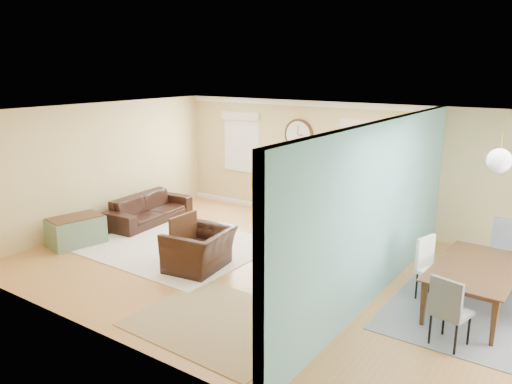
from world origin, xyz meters
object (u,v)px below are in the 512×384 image
sofa (149,209)px  dining_table (477,289)px  eames_chair (200,250)px  credenza (387,238)px  green_chair (344,222)px

sofa → dining_table: 6.76m
sofa → eames_chair: eames_chair is taller
sofa → dining_table: dining_table is taller
sofa → credenza: bearing=-85.5°
sofa → green_chair: size_ratio=2.66×
sofa → green_chair: green_chair is taller
green_chair → credenza: (1.08, -0.55, 0.05)m
eames_chair → green_chair: bearing=145.4°
credenza → dining_table: (1.71, -1.14, -0.07)m
dining_table → eames_chair: bearing=106.1°
dining_table → green_chair: bearing=60.7°
green_chair → dining_table: bearing=152.4°
green_chair → dining_table: (2.78, -1.68, -0.03)m
sofa → green_chair: (3.97, 1.38, 0.05)m
credenza → dining_table: 2.06m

